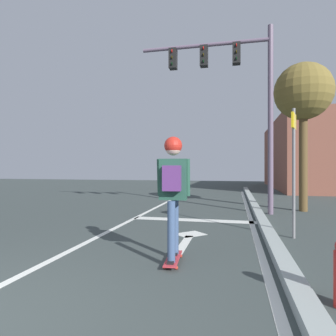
{
  "coord_description": "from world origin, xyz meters",
  "views": [
    {
      "loc": [
        2.58,
        -1.66,
        1.39
      ],
      "look_at": [
        1.15,
        4.59,
        1.38
      ],
      "focal_mm": 31.37,
      "sensor_mm": 36.0,
      "label": 1
    }
  ],
  "objects_px": {
    "skateboard": "(173,259)",
    "skater": "(173,180)",
    "traffic_signal_mast": "(232,81)",
    "street_sign_post": "(294,154)",
    "roadside_tree": "(303,94)"
  },
  "relations": [
    {
      "from": "skateboard",
      "to": "skater",
      "type": "relative_size",
      "value": 0.45
    },
    {
      "from": "traffic_signal_mast",
      "to": "street_sign_post",
      "type": "relative_size",
      "value": 2.21
    },
    {
      "from": "skateboard",
      "to": "roadside_tree",
      "type": "distance_m",
      "value": 7.6
    },
    {
      "from": "traffic_signal_mast",
      "to": "roadside_tree",
      "type": "height_order",
      "value": "traffic_signal_mast"
    },
    {
      "from": "skater",
      "to": "traffic_signal_mast",
      "type": "xyz_separation_m",
      "value": [
        0.8,
        5.06,
        2.84
      ]
    },
    {
      "from": "skateboard",
      "to": "roadside_tree",
      "type": "height_order",
      "value": "roadside_tree"
    },
    {
      "from": "skateboard",
      "to": "skater",
      "type": "height_order",
      "value": "skater"
    },
    {
      "from": "skater",
      "to": "roadside_tree",
      "type": "xyz_separation_m",
      "value": [
        3.01,
        5.93,
        2.54
      ]
    },
    {
      "from": "roadside_tree",
      "to": "skateboard",
      "type": "bearing_deg",
      "value": -116.98
    },
    {
      "from": "skater",
      "to": "roadside_tree",
      "type": "distance_m",
      "value": 7.12
    },
    {
      "from": "street_sign_post",
      "to": "roadside_tree",
      "type": "relative_size",
      "value": 0.54
    },
    {
      "from": "traffic_signal_mast",
      "to": "street_sign_post",
      "type": "bearing_deg",
      "value": -68.33
    },
    {
      "from": "skater",
      "to": "roadside_tree",
      "type": "relative_size",
      "value": 0.37
    },
    {
      "from": "roadside_tree",
      "to": "street_sign_post",
      "type": "bearing_deg",
      "value": -104.34
    },
    {
      "from": "skater",
      "to": "traffic_signal_mast",
      "type": "bearing_deg",
      "value": 81.07
    }
  ]
}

